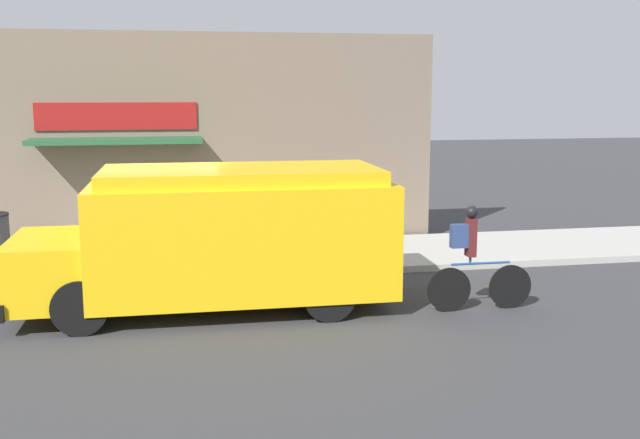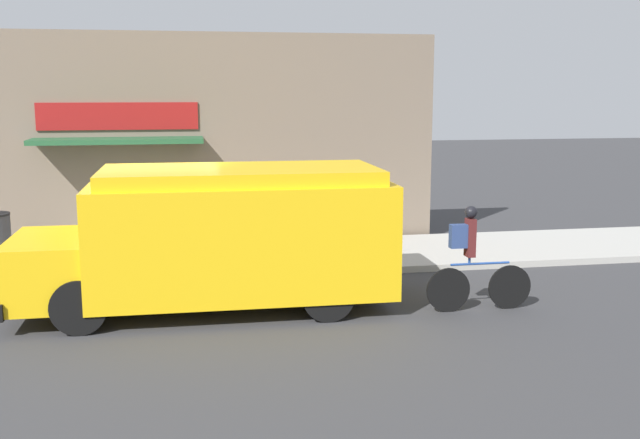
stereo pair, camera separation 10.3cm
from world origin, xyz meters
name	(u,v)px [view 2 (the right image)]	position (x,y,z in m)	size (l,w,h in m)	color
ground_plane	(148,285)	(0.00, 0.00, 0.00)	(70.00, 70.00, 0.00)	#38383A
sidewalk	(151,262)	(0.00, 1.47, 0.06)	(28.00, 2.94, 0.13)	#ADAAA3
storefront	(149,142)	(-0.02, 3.13, 2.29)	(12.36, 1.09, 4.56)	#756656
school_bus	(221,236)	(1.21, -1.64, 1.14)	(5.73, 2.65, 2.20)	yellow
cyclist	(473,262)	(4.99, -2.48, 0.77)	(1.69, 0.20, 1.64)	black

